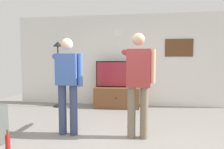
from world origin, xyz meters
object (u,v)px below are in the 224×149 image
framed_picture (179,48)px  floor_lamp (58,60)px  tv_stand (117,97)px  beverage_bottle (8,144)px  television (117,74)px  person_standing_nearer_lamp (68,81)px  person_standing_nearer_couch (138,79)px  wall_clock (118,33)px

framed_picture → floor_lamp: 3.50m
tv_stand → beverage_bottle: (-1.25, -2.98, -0.14)m
television → person_standing_nearer_lamp: (-0.67, -2.17, 0.03)m
beverage_bottle → person_standing_nearer_couch: bearing=25.2°
wall_clock → framed_picture: bearing=0.2°
wall_clock → beverage_bottle: size_ratio=0.74×
wall_clock → tv_stand: bearing=-90.0°
tv_stand → floor_lamp: floor_lamp is taller
tv_stand → television: (0.00, 0.05, 0.67)m
tv_stand → person_standing_nearer_couch: 2.31m
tv_stand → television: 0.67m
floor_lamp → person_standing_nearer_couch: (2.29, -1.98, -0.33)m
tv_stand → television: bearing=90.0°
wall_clock → beverage_bottle: 4.04m
tv_stand → wall_clock: wall_clock is taller
floor_lamp → person_standing_nearer_couch: size_ratio=1.05×
television → floor_lamp: 1.76m
floor_lamp → beverage_bottle: size_ratio=5.18×
television → beverage_bottle: 3.37m
television → person_standing_nearer_lamp: size_ratio=0.71×
person_standing_nearer_lamp → person_standing_nearer_couch: person_standing_nearer_couch is taller
framed_picture → person_standing_nearer_couch: size_ratio=0.43×
wall_clock → person_standing_nearer_lamp: (-0.67, -2.41, -1.19)m
framed_picture → tv_stand: bearing=-170.4°
television → beverage_bottle: (-1.25, -3.03, -0.80)m
person_standing_nearer_lamp → wall_clock: bearing=74.5°
wall_clock → framed_picture: size_ratio=0.35×
tv_stand → framed_picture: (1.75, 0.30, 1.42)m
tv_stand → framed_picture: size_ratio=1.64×
television → person_standing_nearer_couch: bearing=-74.8°
wall_clock → person_standing_nearer_couch: (0.59, -2.40, -1.15)m
television → wall_clock: size_ratio=4.57×
television → floor_lamp: (-1.70, -0.18, 0.40)m
framed_picture → person_standing_nearer_couch: (-1.17, -2.41, -0.69)m
television → floor_lamp: bearing=-173.8°
floor_lamp → person_standing_nearer_couch: floor_lamp is taller
tv_stand → framed_picture: framed_picture is taller
beverage_bottle → tv_stand: bearing=67.3°
person_standing_nearer_couch → beverage_bottle: person_standing_nearer_couch is taller
television → person_standing_nearer_couch: size_ratio=0.68×
person_standing_nearer_lamp → person_standing_nearer_couch: size_ratio=0.96×
framed_picture → wall_clock: bearing=-179.8°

